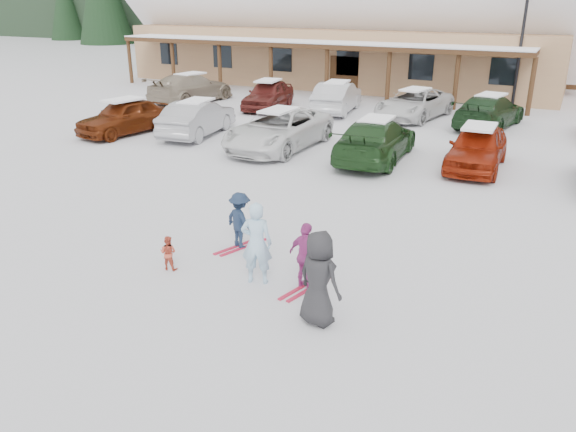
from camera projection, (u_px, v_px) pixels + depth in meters
The scene contains 20 objects.
ground at pixel (254, 273), 11.97m from camera, with size 160.00×160.00×0.00m, color silver.
day_lodge at pixel (345, 21), 37.55m from camera, with size 29.12×12.50×10.38m.
lamp_post at pixel (523, 33), 28.55m from camera, with size 0.50×0.25×6.73m.
adult_skier at pixel (257, 243), 11.27m from camera, with size 0.64×0.42×1.74m, color #A9D3EE.
toddler_red at pixel (168, 253), 11.99m from camera, with size 0.37×0.29×0.77m, color #C44A33.
child_navy at pixel (240, 220), 12.94m from camera, with size 0.87×0.50×1.35m, color #17253D.
skis_child_navy at pixel (241, 246), 13.18m from camera, with size 0.20×1.40×0.03m, color #B41936.
child_magenta at pixel (306, 257), 11.07m from camera, with size 0.83×0.34×1.41m, color #AA3786.
skis_child_magenta at pixel (306, 288), 11.32m from camera, with size 0.20×1.40×0.03m, color #B41936.
bystander_dark at pixel (319, 279), 9.83m from camera, with size 0.86×0.56×1.77m, color #262628.
parked_car_0 at pixel (125, 117), 23.85m from camera, with size 1.73×4.30×1.46m, color #5B200A.
parked_car_1 at pixel (197, 118), 23.54m from camera, with size 1.55×4.46×1.47m, color #9A9B9F.
parked_car_2 at pixel (279, 129), 21.48m from camera, with size 2.49×5.40×1.50m, color white.
parked_car_3 at pixel (376, 140), 19.96m from camera, with size 2.09×5.14×1.49m, color #1E3E1B.
parked_car_4 at pixel (477, 147), 18.98m from camera, with size 1.72×4.28×1.46m, color maroon.
parked_car_7 at pixel (191, 88), 31.00m from camera, with size 2.19×5.40×1.57m, color gray.
parked_car_8 at pixel (268, 95), 29.19m from camera, with size 1.74×4.31×1.47m, color maroon.
parked_car_9 at pixel (337, 97), 28.26m from camera, with size 1.62×4.64×1.53m, color #BBBBBF.
parked_car_10 at pixel (414, 104), 26.92m from camera, with size 2.31×5.01×1.39m, color silver.
parked_car_11 at pixel (489, 111), 25.03m from camera, with size 2.03×5.00×1.45m, color #1A371B.
Camera 1 is at (5.45, -9.24, 5.49)m, focal length 35.00 mm.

